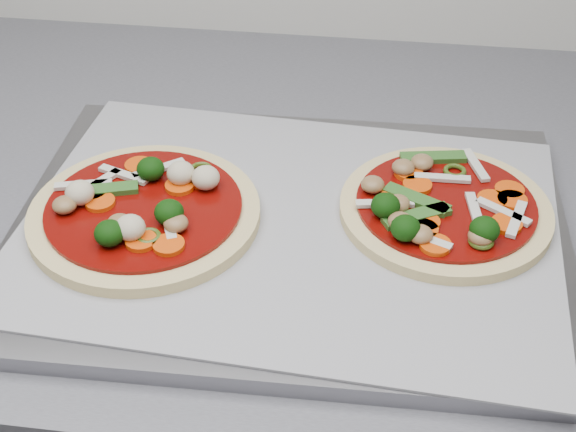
# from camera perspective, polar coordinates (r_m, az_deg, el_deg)

# --- Properties ---
(countertop) EXTENTS (3.60, 0.60, 0.04)m
(countertop) POSITION_cam_1_polar(r_m,az_deg,el_deg) (0.75, 11.50, 0.52)
(countertop) COLOR slate
(countertop) RESTS_ON base_cabinet
(baking_tray) EXTENTS (0.47, 0.35, 0.01)m
(baking_tray) POSITION_cam_1_polar(r_m,az_deg,el_deg) (0.67, 0.14, -1.02)
(baking_tray) COLOR gray
(baking_tray) RESTS_ON countertop
(parchment) EXTENTS (0.46, 0.34, 0.00)m
(parchment) POSITION_cam_1_polar(r_m,az_deg,el_deg) (0.67, 0.14, -0.46)
(parchment) COLOR #A1A0A6
(parchment) RESTS_ON baking_tray
(pizza_left) EXTENTS (0.20, 0.20, 0.03)m
(pizza_left) POSITION_cam_1_polar(r_m,az_deg,el_deg) (0.67, -10.20, 0.44)
(pizza_left) COLOR #D5C47F
(pizza_left) RESTS_ON parchment
(pizza_right) EXTENTS (0.23, 0.23, 0.03)m
(pizza_right) POSITION_cam_1_polar(r_m,az_deg,el_deg) (0.68, 10.88, 0.56)
(pizza_right) COLOR #D5C47F
(pizza_right) RESTS_ON parchment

